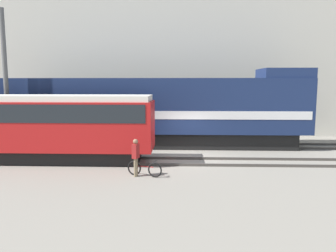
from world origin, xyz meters
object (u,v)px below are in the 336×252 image
Objects in this scene: freight_locomotive at (154,111)px; utility_pole_center at (6,82)px; streetcar at (36,124)px; person at (136,154)px; bicycle at (144,169)px.

utility_pole_center is at bearing -165.23° from freight_locomotive.
person is at bearing -25.00° from streetcar.
freight_locomotive is 7.35m from bicycle.
person is (5.59, -2.60, -0.98)m from streetcar.
streetcar is 6.24m from person.
freight_locomotive is 1.62× the size of streetcar.
bicycle is 0.19× the size of utility_pole_center.
utility_pole_center is (-8.27, 4.85, 3.18)m from person.
person is (-0.38, -0.03, 0.69)m from bicycle.
person is at bearing -176.12° from bicycle.
bicycle is 0.79m from person.
bicycle is (5.97, -2.58, -1.67)m from streetcar.
person is at bearing -30.39° from utility_pole_center.
bicycle is at bearing -88.89° from freight_locomotive.
freight_locomotive reaches higher than person.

